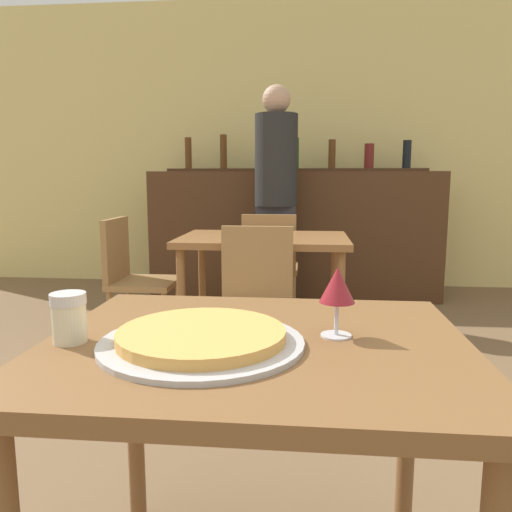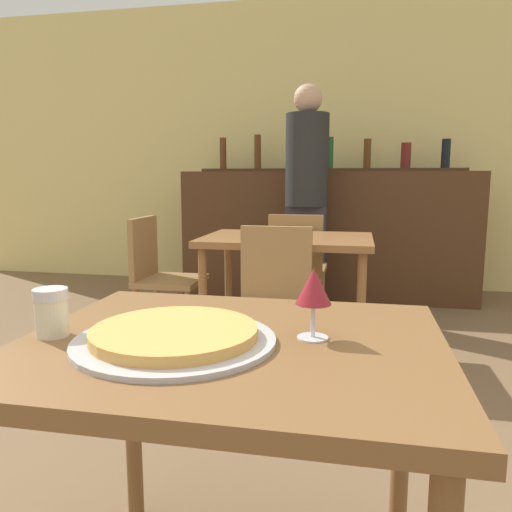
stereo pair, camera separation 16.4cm
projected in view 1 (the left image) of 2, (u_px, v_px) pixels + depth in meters
wall_back at (296, 146)px, 4.99m from camera, size 8.00×0.05×2.80m
dining_table_near at (257, 378)px, 1.12m from camera, size 0.93×0.77×0.73m
dining_table_far at (264, 251)px, 3.07m from camera, size 1.02×0.70×0.73m
bar_counter at (294, 234)px, 4.62m from camera, size 2.60×0.56×1.14m
bar_back_shelf at (298, 165)px, 4.66m from camera, size 2.39×0.24×0.35m
chair_far_side_front at (255, 295)px, 2.58m from camera, size 0.40×0.40×0.83m
chair_far_side_back at (270, 262)px, 3.61m from camera, size 0.40×0.40×0.83m
chair_far_side_left at (133, 273)px, 3.18m from camera, size 0.40×0.40×0.83m
pizza_tray at (202, 338)px, 1.06m from camera, size 0.44×0.44×0.04m
cheese_shaker at (69, 317)px, 1.08m from camera, size 0.08×0.08×0.11m
person_standing at (276, 190)px, 4.00m from camera, size 0.34×0.34×1.80m
wine_glass at (337, 287)px, 1.11m from camera, size 0.08×0.08×0.16m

